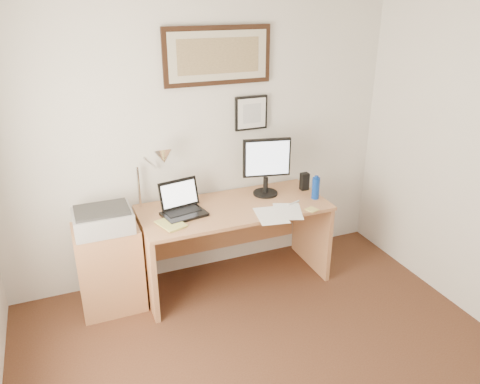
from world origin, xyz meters
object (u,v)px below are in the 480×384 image
book (162,227)px  lcd_monitor (267,164)px  laptop (182,207)px  printer (103,220)px  water_bottle (316,188)px  desk (231,226)px  side_cabinet (110,268)px

book → lcd_monitor: lcd_monitor is taller
book → laptop: laptop is taller
laptop → printer: (-0.63, -0.02, 0.01)m
lcd_monitor → printer: 1.45m
water_bottle → book: size_ratio=0.83×
laptop → water_bottle: bearing=-7.4°
desk → lcd_monitor: 0.63m
book → laptop: size_ratio=0.61×
laptop → book: bearing=-137.7°
desk → printer: printer is taller
book → desk: bearing=20.9°
water_bottle → side_cabinet: bearing=174.7°
side_cabinet → water_bottle: bearing=-5.3°
laptop → lcd_monitor: (0.80, 0.09, 0.23)m
desk → side_cabinet: bearing=-178.1°
book → desk: size_ratio=0.14×
side_cabinet → laptop: laptop is taller
water_bottle → laptop: bearing=172.6°
desk → book: bearing=-159.1°
book → desk: (0.67, 0.25, -0.24)m
desk → laptop: bearing=-173.3°
desk → laptop: laptop is taller
book → laptop: (0.22, 0.20, 0.05)m
side_cabinet → lcd_monitor: 1.58m
lcd_monitor → water_bottle: bearing=-33.1°
lcd_monitor → printer: (-1.43, -0.11, -0.22)m
desk → printer: 1.12m
book → laptop: bearing=42.3°
side_cabinet → water_bottle: water_bottle is taller
desk → lcd_monitor: lcd_monitor is taller
side_cabinet → book: book is taller
side_cabinet → water_bottle: (1.79, -0.17, 0.48)m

